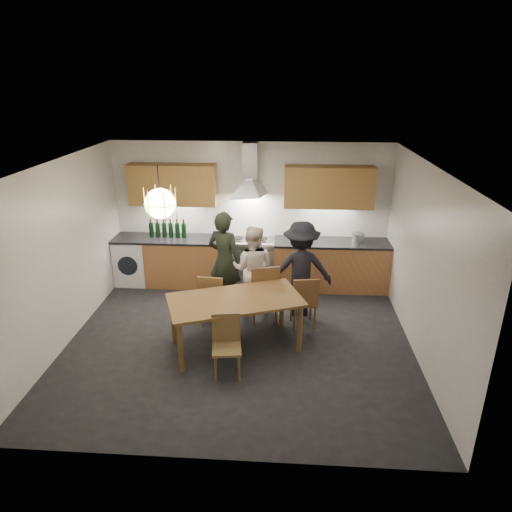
# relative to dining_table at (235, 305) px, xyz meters

# --- Properties ---
(ground) EXTENTS (5.00, 5.00, 0.00)m
(ground) POSITION_rel_dining_table_xyz_m (0.04, 0.15, -0.68)
(ground) COLOR black
(ground) RESTS_ON ground
(room_shell) EXTENTS (5.02, 4.52, 2.61)m
(room_shell) POSITION_rel_dining_table_xyz_m (0.04, 0.15, 1.03)
(room_shell) COLOR white
(room_shell) RESTS_ON ground
(counter_run) EXTENTS (5.00, 0.62, 0.90)m
(counter_run) POSITION_rel_dining_table_xyz_m (0.06, 2.10, -0.23)
(counter_run) COLOR #BB7D48
(counter_run) RESTS_ON ground
(range_stove) EXTENTS (0.90, 0.60, 0.92)m
(range_stove) POSITION_rel_dining_table_xyz_m (0.04, 2.10, -0.24)
(range_stove) COLOR silver
(range_stove) RESTS_ON ground
(wall_fixtures) EXTENTS (4.30, 0.54, 1.10)m
(wall_fixtures) POSITION_rel_dining_table_xyz_m (0.04, 2.22, 1.19)
(wall_fixtures) COLOR #B98A47
(wall_fixtures) RESTS_ON ground
(pendant_lamp) EXTENTS (0.43, 0.43, 0.70)m
(pendant_lamp) POSITION_rel_dining_table_xyz_m (-0.96, 0.05, 1.42)
(pendant_lamp) COLOR black
(pendant_lamp) RESTS_ON ground
(dining_table) EXTENTS (2.03, 1.49, 0.77)m
(dining_table) POSITION_rel_dining_table_xyz_m (0.00, 0.00, 0.00)
(dining_table) COLOR brown
(dining_table) RESTS_ON ground
(chair_back_left) EXTENTS (0.43, 0.43, 0.86)m
(chair_back_left) POSITION_rel_dining_table_xyz_m (-0.42, 0.58, -0.19)
(chair_back_left) COLOR brown
(chair_back_left) RESTS_ON ground
(chair_back_mid) EXTENTS (0.55, 0.55, 0.98)m
(chair_back_mid) POSITION_rel_dining_table_xyz_m (0.36, 0.76, -0.12)
(chair_back_mid) COLOR brown
(chair_back_mid) RESTS_ON ground
(chair_back_right) EXTENTS (0.45, 0.45, 0.86)m
(chair_back_right) POSITION_rel_dining_table_xyz_m (0.99, 0.60, -0.19)
(chair_back_right) COLOR brown
(chair_back_right) RESTS_ON ground
(chair_front) EXTENTS (0.42, 0.42, 0.82)m
(chair_front) POSITION_rel_dining_table_xyz_m (-0.05, -0.60, -0.21)
(chair_front) COLOR brown
(chair_front) RESTS_ON ground
(person_left) EXTENTS (0.72, 0.61, 1.66)m
(person_left) POSITION_rel_dining_table_xyz_m (-0.31, 1.24, 0.15)
(person_left) COLOR black
(person_left) RESTS_ON ground
(person_mid) EXTENTS (0.75, 0.61, 1.46)m
(person_mid) POSITION_rel_dining_table_xyz_m (0.15, 1.18, 0.05)
(person_mid) COLOR silver
(person_mid) RESTS_ON ground
(person_right) EXTENTS (1.07, 0.68, 1.57)m
(person_right) POSITION_rel_dining_table_xyz_m (0.93, 1.08, 0.11)
(person_right) COLOR black
(person_right) RESTS_ON ground
(mixing_bowl) EXTENTS (0.33, 0.33, 0.07)m
(mixing_bowl) POSITION_rel_dining_table_xyz_m (0.94, 2.06, 0.26)
(mixing_bowl) COLOR silver
(mixing_bowl) RESTS_ON counter_run
(stock_pot) EXTENTS (0.27, 0.27, 0.15)m
(stock_pot) POSITION_rel_dining_table_xyz_m (1.96, 2.12, 0.29)
(stock_pot) COLOR #B8B8BB
(stock_pot) RESTS_ON counter_run
(wine_bottles) EXTENTS (0.68, 0.08, 0.34)m
(wine_bottles) POSITION_rel_dining_table_xyz_m (-1.47, 2.15, 0.39)
(wine_bottles) COLOR black
(wine_bottles) RESTS_ON counter_run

